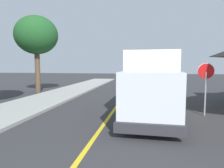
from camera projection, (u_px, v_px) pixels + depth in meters
The scene contains 7 objects.
centre_line_yellow at pixel (113, 112), 11.06m from camera, with size 0.16×56.00×0.01m, color gold.
box_truck at pixel (151, 80), 10.34m from camera, with size 2.67×7.27×3.20m.
parked_car_near at pixel (145, 86), 17.14m from camera, with size 1.81×4.40×1.67m.
parked_car_mid at pixel (149, 81), 22.76m from camera, with size 1.97×4.47×1.67m.
parked_car_far at pixel (151, 78), 28.14m from camera, with size 1.96×4.46×1.67m.
stop_sign at pixel (206, 79), 10.06m from camera, with size 0.80×0.10×2.65m.
street_tree_down_block at pixel (36, 36), 18.30m from camera, with size 3.84×3.84×7.00m.
Camera 1 is at (1.74, -0.73, 2.55)m, focal length 32.39 mm.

